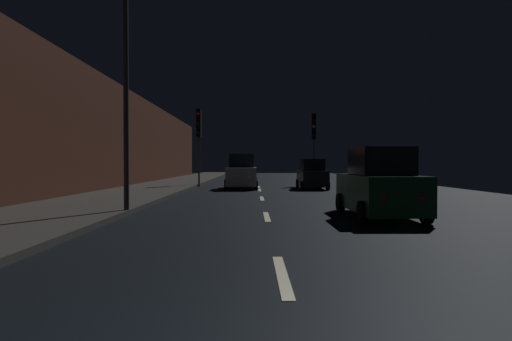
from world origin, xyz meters
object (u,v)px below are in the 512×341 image
object	(u,v)px
traffic_light_far_left	(199,130)
car_parked_right_near	(379,186)
streetlamp_overhead	(140,47)
car_parked_right_far	(312,175)
traffic_light_far_right	(314,133)
car_approaching_headlights	(242,173)

from	to	relation	value
traffic_light_far_left	car_parked_right_near	bearing A→B (deg)	31.03
streetlamp_overhead	car_parked_right_far	xyz separation A→B (m)	(7.10, 12.84, -4.26)
streetlamp_overhead	car_parked_right_near	bearing A→B (deg)	-5.18
traffic_light_far_right	streetlamp_overhead	xyz separation A→B (m)	(-7.90, -17.53, 1.28)
car_parked_right_near	traffic_light_far_right	bearing A→B (deg)	-2.51
traffic_light_far_left	streetlamp_overhead	size ratio (longest dim) A/B	0.67
streetlamp_overhead	car_parked_right_near	xyz separation A→B (m)	(7.10, -0.64, -4.19)
car_approaching_headlights	car_parked_right_far	size ratio (longest dim) A/B	1.17
traffic_light_far_left	car_approaching_headlights	distance (m)	4.66
car_parked_right_near	car_approaching_headlights	bearing A→B (deg)	17.45
car_parked_right_far	car_approaching_headlights	bearing A→B (deg)	85.01
traffic_light_far_left	car_parked_right_near	size ratio (longest dim) A/B	1.31
traffic_light_far_left	traffic_light_far_right	bearing A→B (deg)	111.21
traffic_light_far_right	car_approaching_headlights	size ratio (longest dim) A/B	1.22
streetlamp_overhead	car_approaching_headlights	distance (m)	14.12
traffic_light_far_left	car_parked_right_near	world-z (taller)	traffic_light_far_left
traffic_light_far_left	car_parked_right_far	xyz separation A→B (m)	(7.33, -2.54, -3.01)
streetlamp_overhead	car_parked_right_far	size ratio (longest dim) A/B	2.12
streetlamp_overhead	car_parked_right_far	distance (m)	15.28
car_parked_right_far	car_parked_right_near	xyz separation A→B (m)	(0.00, -13.49, 0.08)
traffic_light_far_left	car_approaching_headlights	world-z (taller)	traffic_light_far_left
streetlamp_overhead	car_approaching_headlights	world-z (taller)	streetlamp_overhead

